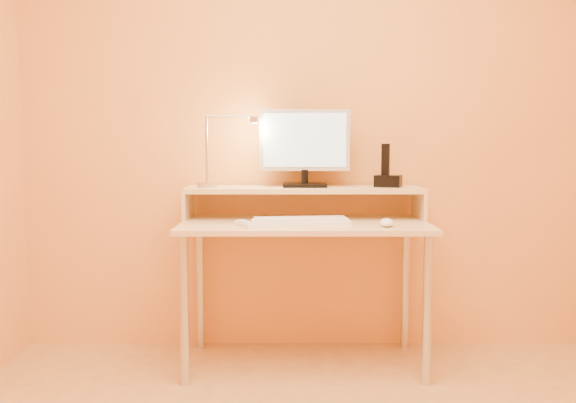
{
  "coord_description": "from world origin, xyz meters",
  "views": [
    {
      "loc": [
        -0.09,
        -1.72,
        1.11
      ],
      "look_at": [
        -0.08,
        1.13,
        0.82
      ],
      "focal_mm": 37.37,
      "sensor_mm": 36.0,
      "label": 1
    }
  ],
  "objects_px": {
    "keyboard": "(301,222)",
    "remote_control": "(246,225)",
    "lamp_base": "(207,185)",
    "monitor_panel": "(305,140)",
    "mouse": "(387,222)",
    "phone_dock": "(388,181)"
  },
  "relations": [
    {
      "from": "phone_dock",
      "to": "remote_control",
      "type": "distance_m",
      "value": 0.79
    },
    {
      "from": "monitor_panel",
      "to": "lamp_base",
      "type": "distance_m",
      "value": 0.54
    },
    {
      "from": "mouse",
      "to": "monitor_panel",
      "type": "bearing_deg",
      "value": 147.31
    },
    {
      "from": "monitor_panel",
      "to": "mouse",
      "type": "bearing_deg",
      "value": -40.65
    },
    {
      "from": "monitor_panel",
      "to": "lamp_base",
      "type": "xyz_separation_m",
      "value": [
        -0.49,
        -0.04,
        -0.23
      ]
    },
    {
      "from": "monitor_panel",
      "to": "phone_dock",
      "type": "bearing_deg",
      "value": -0.6
    },
    {
      "from": "monitor_panel",
      "to": "remote_control",
      "type": "bearing_deg",
      "value": -130.34
    },
    {
      "from": "phone_dock",
      "to": "remote_control",
      "type": "relative_size",
      "value": 0.72
    },
    {
      "from": "phone_dock",
      "to": "mouse",
      "type": "height_order",
      "value": "phone_dock"
    },
    {
      "from": "monitor_panel",
      "to": "phone_dock",
      "type": "relative_size",
      "value": 3.52
    },
    {
      "from": "phone_dock",
      "to": "keyboard",
      "type": "relative_size",
      "value": 0.28
    },
    {
      "from": "mouse",
      "to": "remote_control",
      "type": "xyz_separation_m",
      "value": [
        -0.65,
        0.0,
        -0.01
      ]
    },
    {
      "from": "keyboard",
      "to": "remote_control",
      "type": "relative_size",
      "value": 2.53
    },
    {
      "from": "lamp_base",
      "to": "keyboard",
      "type": "distance_m",
      "value": 0.54
    },
    {
      "from": "keyboard",
      "to": "remote_control",
      "type": "xyz_separation_m",
      "value": [
        -0.26,
        -0.08,
        -0.0
      ]
    },
    {
      "from": "lamp_base",
      "to": "mouse",
      "type": "relative_size",
      "value": 0.88
    },
    {
      "from": "phone_dock",
      "to": "mouse",
      "type": "bearing_deg",
      "value": -80.6
    },
    {
      "from": "monitor_panel",
      "to": "mouse",
      "type": "relative_size",
      "value": 4.04
    },
    {
      "from": "keyboard",
      "to": "mouse",
      "type": "distance_m",
      "value": 0.4
    },
    {
      "from": "remote_control",
      "to": "keyboard",
      "type": "bearing_deg",
      "value": -7.96
    },
    {
      "from": "monitor_panel",
      "to": "lamp_base",
      "type": "bearing_deg",
      "value": -174.62
    },
    {
      "from": "lamp_base",
      "to": "remote_control",
      "type": "distance_m",
      "value": 0.39
    }
  ]
}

